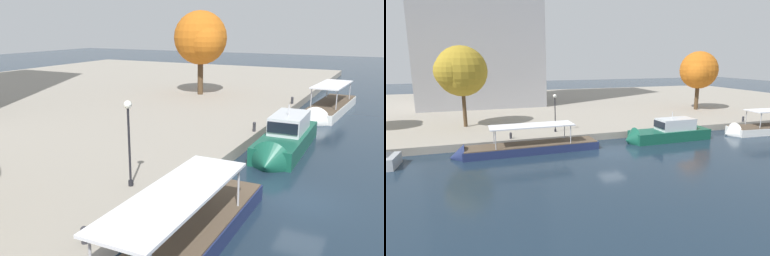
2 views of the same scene
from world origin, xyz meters
TOP-DOWN VIEW (x-y plane):
  - ground_plane at (0.00, 0.00)m, footprint 220.00×220.00m
  - dock_promenade at (0.00, 33.15)m, footprint 120.00×55.00m
  - tour_boat_1 at (-8.62, 3.27)m, footprint 15.13×3.05m
  - motor_yacht_2 at (8.28, 3.13)m, footprint 10.79×3.12m
  - tour_boat_3 at (23.24, 2.34)m, footprint 13.89×3.95m
  - mooring_bollard_0 at (-9.51, 6.40)m, footprint 0.30×0.30m
  - mooring_bollard_1 at (9.78, 5.97)m, footprint 0.26×0.26m
  - mooring_bollard_2 at (22.83, 6.07)m, footprint 0.30×0.30m
  - lamp_post at (-3.94, 8.19)m, footprint 0.43×0.43m
  - tree_1 at (23.78, 17.37)m, footprint 6.34×6.37m
  - tree_2 at (-14.63, 14.49)m, footprint 6.48×6.40m

SIDE VIEW (x-z plane):
  - ground_plane at x=0.00m, z-range 0.00..0.00m
  - tour_boat_1 at x=-8.62m, z-range -1.73..2.28m
  - tour_boat_3 at x=23.24m, z-range -1.76..2.46m
  - dock_promenade at x=0.00m, z-range 0.00..0.83m
  - motor_yacht_2 at x=8.28m, z-range -1.38..2.93m
  - mooring_bollard_0 at x=-9.51m, z-range 0.85..1.57m
  - mooring_bollard_2 at x=22.83m, z-range 0.85..1.63m
  - mooring_bollard_1 at x=9.78m, z-range 0.85..1.64m
  - lamp_post at x=-3.94m, z-range 1.48..6.07m
  - tree_1 at x=23.78m, z-range 2.61..12.58m
  - tree_2 at x=-14.63m, z-range 2.70..13.08m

